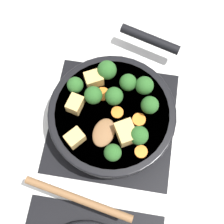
% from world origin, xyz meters
% --- Properties ---
extents(ground_plane, '(2.40, 2.40, 0.00)m').
position_xyz_m(ground_plane, '(0.00, 0.00, 0.00)').
color(ground_plane, silver).
extents(front_burner_grate, '(0.31, 0.31, 0.03)m').
position_xyz_m(front_burner_grate, '(0.00, 0.00, 0.01)').
color(front_burner_grate, black).
rests_on(front_burner_grate, ground_plane).
extents(skillet_pan, '(0.30, 0.40, 0.05)m').
position_xyz_m(skillet_pan, '(-0.00, -0.00, 0.05)').
color(skillet_pan, black).
rests_on(skillet_pan, front_burner_grate).
extents(wooden_spoon, '(0.24, 0.22, 0.02)m').
position_xyz_m(wooden_spoon, '(0.03, 0.14, 0.08)').
color(wooden_spoon, brown).
rests_on(wooden_spoon, skillet_pan).
extents(tofu_cube_center_large, '(0.04, 0.05, 0.03)m').
position_xyz_m(tofu_cube_center_large, '(0.08, -0.00, 0.09)').
color(tofu_cube_center_large, tan).
rests_on(tofu_cube_center_large, skillet_pan).
extents(tofu_cube_near_handle, '(0.06, 0.06, 0.04)m').
position_xyz_m(tofu_cube_near_handle, '(-0.04, 0.05, 0.10)').
color(tofu_cube_near_handle, tan).
rests_on(tofu_cube_near_handle, skillet_pan).
extents(tofu_cube_east_chunk, '(0.05, 0.05, 0.03)m').
position_xyz_m(tofu_cube_east_chunk, '(0.05, -0.07, 0.09)').
color(tofu_cube_east_chunk, tan).
rests_on(tofu_cube_east_chunk, skillet_pan).
extents(tofu_cube_west_chunk, '(0.05, 0.05, 0.03)m').
position_xyz_m(tofu_cube_west_chunk, '(0.07, 0.08, 0.09)').
color(tofu_cube_west_chunk, tan).
rests_on(tofu_cube_west_chunk, skillet_pan).
extents(broccoli_floret_near_spoon, '(0.04, 0.04, 0.05)m').
position_xyz_m(broccoli_floret_near_spoon, '(-0.02, 0.10, 0.10)').
color(broccoli_floret_near_spoon, '#709956').
rests_on(broccoli_floret_near_spoon, skillet_pan).
extents(broccoli_floret_center_top, '(0.04, 0.04, 0.05)m').
position_xyz_m(broccoli_floret_center_top, '(-0.03, -0.07, 0.10)').
color(broccoli_floret_center_top, '#709956').
rests_on(broccoli_floret_center_top, skillet_pan).
extents(broccoli_floret_east_rim, '(0.04, 0.04, 0.05)m').
position_xyz_m(broccoli_floret_east_rim, '(0.00, -0.03, 0.10)').
color(broccoli_floret_east_rim, '#709956').
rests_on(broccoli_floret_east_rim, skillet_pan).
extents(broccoli_floret_west_rim, '(0.05, 0.05, 0.05)m').
position_xyz_m(broccoli_floret_west_rim, '(0.03, -0.09, 0.11)').
color(broccoli_floret_west_rim, '#709956').
rests_on(broccoli_floret_west_rim, skillet_pan).
extents(broccoli_floret_north_edge, '(0.04, 0.04, 0.05)m').
position_xyz_m(broccoli_floret_north_edge, '(-0.07, 0.05, 0.10)').
color(broccoli_floret_north_edge, '#709956').
rests_on(broccoli_floret_north_edge, skillet_pan).
extents(broccoli_floret_south_cluster, '(0.04, 0.04, 0.05)m').
position_xyz_m(broccoli_floret_south_cluster, '(0.05, -0.02, 0.10)').
color(broccoli_floret_south_cluster, '#709956').
rests_on(broccoli_floret_south_cluster, skillet_pan).
extents(broccoli_floret_mid_floret, '(0.04, 0.04, 0.05)m').
position_xyz_m(broccoli_floret_mid_floret, '(-0.08, -0.02, 0.10)').
color(broccoli_floret_mid_floret, '#709956').
rests_on(broccoli_floret_mid_floret, skillet_pan).
extents(broccoli_floret_small_inner, '(0.04, 0.04, 0.05)m').
position_xyz_m(broccoli_floret_small_inner, '(-0.06, -0.07, 0.10)').
color(broccoli_floret_small_inner, '#709956').
rests_on(broccoli_floret_small_inner, skillet_pan).
extents(broccoli_floret_tall_stem, '(0.04, 0.04, 0.04)m').
position_xyz_m(broccoli_floret_tall_stem, '(0.09, -0.04, 0.10)').
color(broccoli_floret_tall_stem, '#709956').
rests_on(broccoli_floret_tall_stem, skillet_pan).
extents(carrot_slice_orange_thin, '(0.03, 0.03, 0.01)m').
position_xyz_m(carrot_slice_orange_thin, '(-0.01, 0.00, 0.08)').
color(carrot_slice_orange_thin, orange).
rests_on(carrot_slice_orange_thin, skillet_pan).
extents(carrot_slice_near_center, '(0.03, 0.03, 0.01)m').
position_xyz_m(carrot_slice_near_center, '(-0.06, 0.01, 0.08)').
color(carrot_slice_near_center, orange).
rests_on(carrot_slice_near_center, skillet_pan).
extents(carrot_slice_edge_slice, '(0.03, 0.03, 0.01)m').
position_xyz_m(carrot_slice_edge_slice, '(-0.08, 0.08, 0.08)').
color(carrot_slice_edge_slice, orange).
rests_on(carrot_slice_edge_slice, skillet_pan).
extents(carrot_slice_under_broccoli, '(0.03, 0.03, 0.01)m').
position_xyz_m(carrot_slice_under_broccoli, '(0.03, -0.04, 0.08)').
color(carrot_slice_under_broccoli, orange).
rests_on(carrot_slice_under_broccoli, skillet_pan).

